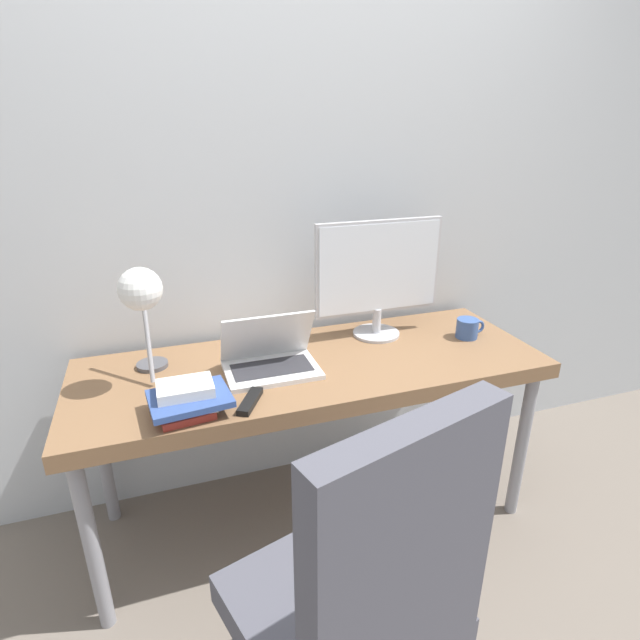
{
  "coord_description": "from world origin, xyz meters",
  "views": [
    {
      "loc": [
        -0.52,
        -1.3,
        1.59
      ],
      "look_at": [
        0.02,
        0.29,
        0.92
      ],
      "focal_mm": 28.0,
      "sensor_mm": 36.0,
      "label": 1
    }
  ],
  "objects_px": {
    "laptop": "(270,359)",
    "desk_lamp": "(141,296)",
    "office_chair": "(363,597)",
    "mug": "(468,328)",
    "monitor": "(379,274)",
    "book_stack": "(188,399)"
  },
  "relations": [
    {
      "from": "laptop",
      "to": "desk_lamp",
      "type": "height_order",
      "value": "desk_lamp"
    },
    {
      "from": "laptop",
      "to": "office_chair",
      "type": "xyz_separation_m",
      "value": [
        -0.0,
        -0.87,
        -0.19
      ]
    },
    {
      "from": "desk_lamp",
      "to": "mug",
      "type": "xyz_separation_m",
      "value": [
        1.27,
        0.0,
        -0.28
      ]
    },
    {
      "from": "laptop",
      "to": "office_chair",
      "type": "height_order",
      "value": "office_chair"
    },
    {
      "from": "monitor",
      "to": "mug",
      "type": "xyz_separation_m",
      "value": [
        0.35,
        -0.15,
        -0.23
      ]
    },
    {
      "from": "office_chair",
      "to": "book_stack",
      "type": "height_order",
      "value": "office_chair"
    },
    {
      "from": "desk_lamp",
      "to": "office_chair",
      "type": "xyz_separation_m",
      "value": [
        0.41,
        -0.9,
        -0.46
      ]
    },
    {
      "from": "desk_lamp",
      "to": "book_stack",
      "type": "distance_m",
      "value": 0.37
    },
    {
      "from": "desk_lamp",
      "to": "office_chair",
      "type": "relative_size",
      "value": 0.38
    },
    {
      "from": "desk_lamp",
      "to": "mug",
      "type": "relative_size",
      "value": 3.27
    },
    {
      "from": "office_chair",
      "to": "mug",
      "type": "xyz_separation_m",
      "value": [
        0.86,
        0.9,
        0.18
      ]
    },
    {
      "from": "office_chair",
      "to": "mug",
      "type": "distance_m",
      "value": 1.26
    },
    {
      "from": "office_chair",
      "to": "monitor",
      "type": "bearing_deg",
      "value": 64.21
    },
    {
      "from": "monitor",
      "to": "desk_lamp",
      "type": "relative_size",
      "value": 1.28
    },
    {
      "from": "desk_lamp",
      "to": "office_chair",
      "type": "distance_m",
      "value": 1.09
    },
    {
      "from": "monitor",
      "to": "desk_lamp",
      "type": "distance_m",
      "value": 0.93
    },
    {
      "from": "monitor",
      "to": "desk_lamp",
      "type": "height_order",
      "value": "monitor"
    },
    {
      "from": "office_chair",
      "to": "desk_lamp",
      "type": "bearing_deg",
      "value": 114.45
    },
    {
      "from": "office_chair",
      "to": "laptop",
      "type": "bearing_deg",
      "value": 89.81
    },
    {
      "from": "laptop",
      "to": "mug",
      "type": "xyz_separation_m",
      "value": [
        0.86,
        0.02,
        -0.01
      ]
    },
    {
      "from": "laptop",
      "to": "mug",
      "type": "height_order",
      "value": "laptop"
    },
    {
      "from": "mug",
      "to": "monitor",
      "type": "bearing_deg",
      "value": 156.59
    }
  ]
}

